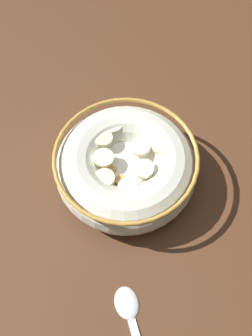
{
  "coord_description": "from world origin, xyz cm",
  "views": [
    {
      "loc": [
        6.28,
        -27.04,
        53.24
      ],
      "look_at": [
        0.0,
        0.0,
        3.0
      ],
      "focal_mm": 44.22,
      "sensor_mm": 36.0,
      "label": 1
    }
  ],
  "objects": [
    {
      "name": "ground_plane",
      "position": [
        0.0,
        0.0,
        -1.0
      ],
      "size": [
        96.12,
        96.12,
        2.0
      ],
      "primitive_type": "cube",
      "color": "#472B19"
    },
    {
      "name": "cereal_bowl",
      "position": [
        0.01,
        0.0,
        3.44
      ],
      "size": [
        19.61,
        19.61,
        6.42
      ],
      "color": "beige",
      "rests_on": "ground_plane"
    },
    {
      "name": "spoon",
      "position": [
        5.19,
        -19.12,
        0.34
      ],
      "size": [
        9.38,
        14.63,
        0.8
      ],
      "color": "silver",
      "rests_on": "ground_plane"
    }
  ]
}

